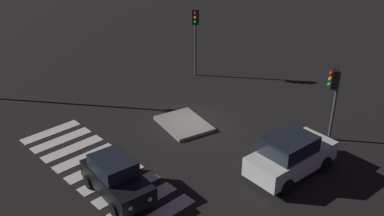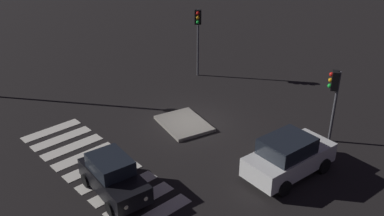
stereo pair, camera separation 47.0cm
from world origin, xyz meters
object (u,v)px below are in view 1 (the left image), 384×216
Objects in this scene: traffic_light_north at (334,88)px; car_white at (291,155)px; traffic_island at (184,124)px; car_black at (116,177)px; traffic_light_west at (196,27)px.

car_white is at bearing 62.72° from traffic_light_north.
traffic_light_north is at bearing 34.98° from traffic_island.
traffic_island is at bearing 117.61° from car_black.
traffic_island is at bearing 1.76° from traffic_light_north.
traffic_light_west is (-11.35, 5.02, 2.60)m from car_white.
car_white reaches higher than traffic_island.
traffic_light_north reaches higher than traffic_island.
traffic_light_west is at bearing 70.61° from car_white.
traffic_light_north is at bearing 76.02° from car_black.
traffic_island is 0.73× the size of traffic_light_west.
car_black is 7.80m from car_white.
traffic_light_west is 11.02m from traffic_light_north.
traffic_light_west reaches higher than car_black.
traffic_light_north is (-0.41, 3.92, 1.98)m from car_white.
car_black is at bearing -68.32° from traffic_island.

